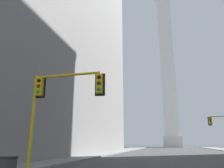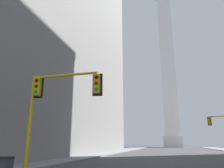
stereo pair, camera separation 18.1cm
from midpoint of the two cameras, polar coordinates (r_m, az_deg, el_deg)
sidewalk_left at (r=37.01m, az=-2.38°, el=-17.56°), size 5.00×109.31×0.15m
building_left at (r=44.66m, az=-22.71°, el=12.80°), size 28.94×47.40×43.35m
obelisk at (r=99.98m, az=14.16°, el=5.57°), size 7.23×7.23×74.78m
traffic_light_near_left at (r=13.18m, az=-14.58°, el=-3.10°), size 4.54×0.53×5.60m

